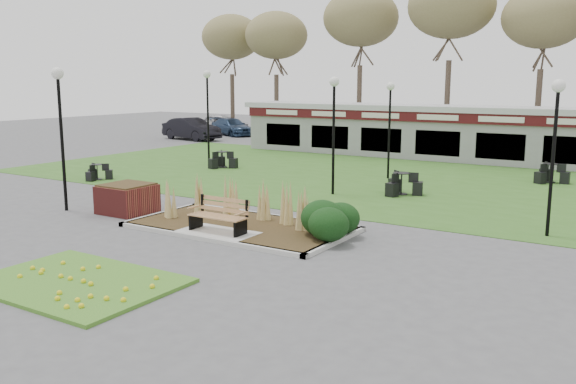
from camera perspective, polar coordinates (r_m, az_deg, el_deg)
The scene contains 20 objects.
ground at distance 16.83m, azimuth -6.90°, elevation -4.24°, with size 100.00×100.00×0.00m, color #515154.
lawn at distance 27.02m, azimuth 9.31°, elevation 1.27°, with size 34.00×16.00×0.02m, color #34621F.
flower_bed at distance 13.70m, azimuth -19.20°, elevation -7.88°, with size 4.20×3.00×0.16m.
planting_bed at distance 17.08m, azimuth -0.73°, elevation -2.69°, with size 6.75×3.40×1.27m.
park_bench at distance 16.88m, azimuth -6.41°, elevation -2.14°, with size 1.70×0.66×0.93m.
brick_planter at distance 20.39m, azimuth -14.80°, elevation -0.57°, with size 1.50×1.50×0.95m.
food_pavilion at distance 34.28m, azimuth 14.60°, elevation 5.45°, with size 24.60×3.40×2.90m.
tree_backdrop at distance 42.11m, azimuth 18.51°, elevation 15.50°, with size 47.24×5.24×10.36m.
lamp_post_near_left at distance 21.05m, azimuth -20.58°, elevation 7.44°, with size 0.39×0.39×4.65m.
lamp_post_near_right at distance 17.81m, azimuth 23.77°, elevation 5.92°, with size 0.35×0.35×4.27m.
lamp_post_mid_left at distance 26.67m, azimuth 9.52°, elevation 7.68°, with size 0.35×0.35×4.17m.
lamp_post_mid_right at distance 22.63m, azimuth 4.32°, elevation 7.72°, with size 0.36×0.36×4.37m.
lamp_post_far_left at distance 32.46m, azimuth -7.55°, elevation 8.94°, with size 0.39×0.39×4.75m.
bistro_set_a at distance 27.54m, azimuth -17.40°, elevation 1.58°, with size 1.21×1.19×0.66m.
bistro_set_b at distance 30.09m, azimuth -6.14°, elevation 2.79°, with size 1.43×1.43×0.79m.
bistro_set_c at distance 27.75m, azimuth 23.30°, elevation 1.37°, with size 1.30×1.50×0.80m.
bistro_set_d at distance 23.21m, azimuth 10.55°, elevation 0.45°, with size 1.51×1.47×0.82m.
car_silver at distance 50.62m, azimuth -6.22°, elevation 6.42°, with size 1.83×4.54×1.55m, color #B2B2B7.
car_black at distance 44.78m, azimuth -9.03°, elevation 5.86°, with size 1.68×4.81×1.58m, color black.
car_blue at distance 48.10m, azimuth -5.29°, elevation 6.09°, with size 1.85×4.55×1.32m, color navy.
Camera 1 is at (10.31, -12.62, 4.23)m, focal length 38.00 mm.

